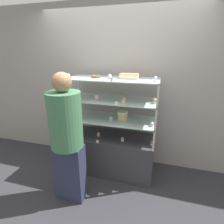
# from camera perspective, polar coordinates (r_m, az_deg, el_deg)

# --- Properties ---
(ground_plane) EXTENTS (20.00, 20.00, 0.00)m
(ground_plane) POSITION_cam_1_polar(r_m,az_deg,el_deg) (3.08, 0.00, -18.16)
(ground_plane) COLOR #2D2D33
(back_wall) EXTENTS (8.00, 0.05, 2.60)m
(back_wall) POSITION_cam_1_polar(r_m,az_deg,el_deg) (2.91, 2.24, 7.86)
(back_wall) COLOR gray
(back_wall) RESTS_ON ground_plane
(display_base) EXTENTS (1.31, 0.54, 0.61)m
(display_base) POSITION_cam_1_polar(r_m,az_deg,el_deg) (2.91, 0.00, -13.36)
(display_base) COLOR #333338
(display_base) RESTS_ON ground_plane
(display_riser_lower) EXTENTS (1.31, 0.54, 0.30)m
(display_riser_lower) POSITION_cam_1_polar(r_m,az_deg,el_deg) (2.64, 0.00, -2.51)
(display_riser_lower) COLOR #B7B7BC
(display_riser_lower) RESTS_ON display_base
(display_riser_middle) EXTENTS (1.31, 0.54, 0.30)m
(display_riser_middle) POSITION_cam_1_polar(r_m,az_deg,el_deg) (2.54, 0.00, 3.80)
(display_riser_middle) COLOR #B7B7BC
(display_riser_middle) RESTS_ON display_riser_lower
(display_riser_upper) EXTENTS (1.31, 0.54, 0.30)m
(display_riser_upper) POSITION_cam_1_polar(r_m,az_deg,el_deg) (2.48, 0.00, 10.52)
(display_riser_upper) COLOR #B7B7BC
(display_riser_upper) RESTS_ON display_riser_middle
(layer_cake_centerpiece) EXTENTS (0.16, 0.16, 0.12)m
(layer_cake_centerpiece) POSITION_cam_1_polar(r_m,az_deg,el_deg) (2.58, 3.42, -1.13)
(layer_cake_centerpiece) COLOR #DBBC84
(layer_cake_centerpiece) RESTS_ON display_riser_lower
(sheet_cake_frosted) EXTENTS (0.25, 0.18, 0.07)m
(sheet_cake_frosted) POSITION_cam_1_polar(r_m,az_deg,el_deg) (2.46, 5.67, 11.58)
(sheet_cake_frosted) COLOR beige
(sheet_cake_frosted) RESTS_ON display_riser_upper
(cupcake_0) EXTENTS (0.05, 0.05, 0.06)m
(cupcake_0) POSITION_cam_1_polar(r_m,az_deg,el_deg) (2.89, -12.27, -6.46)
(cupcake_0) COLOR beige
(cupcake_0) RESTS_ON display_base
(cupcake_1) EXTENTS (0.05, 0.05, 0.06)m
(cupcake_1) POSITION_cam_1_polar(r_m,az_deg,el_deg) (2.76, -4.44, -7.27)
(cupcake_1) COLOR beige
(cupcake_1) RESTS_ON display_base
(cupcake_2) EXTENTS (0.05, 0.05, 0.06)m
(cupcake_2) POSITION_cam_1_polar(r_m,az_deg,el_deg) (2.62, 3.43, -8.82)
(cupcake_2) COLOR white
(cupcake_2) RESTS_ON display_base
(cupcake_3) EXTENTS (0.05, 0.05, 0.06)m
(cupcake_3) POSITION_cam_1_polar(r_m,az_deg,el_deg) (2.58, 12.87, -9.84)
(cupcake_3) COLOR white
(cupcake_3) RESTS_ON display_base
(price_tag_0) EXTENTS (0.04, 0.00, 0.04)m
(price_tag_0) POSITION_cam_1_polar(r_m,az_deg,el_deg) (2.58, -4.76, -9.58)
(price_tag_0) COLOR white
(price_tag_0) RESTS_ON display_base
(cupcake_4) EXTENTS (0.05, 0.05, 0.06)m
(cupcake_4) POSITION_cam_1_polar(r_m,az_deg,el_deg) (2.74, -13.04, -1.10)
(cupcake_4) COLOR #CCB28C
(cupcake_4) RESTS_ON display_riser_lower
(cupcake_5) EXTENTS (0.05, 0.05, 0.06)m
(cupcake_5) POSITION_cam_1_polar(r_m,az_deg,el_deg) (2.56, -0.35, -2.11)
(cupcake_5) COLOR white
(cupcake_5) RESTS_ON display_riser_lower
(cupcake_6) EXTENTS (0.05, 0.05, 0.06)m
(cupcake_6) POSITION_cam_1_polar(r_m,az_deg,el_deg) (2.41, 12.95, -3.96)
(cupcake_6) COLOR beige
(cupcake_6) RESTS_ON display_riser_lower
(price_tag_1) EXTENTS (0.04, 0.00, 0.04)m
(price_tag_1) POSITION_cam_1_polar(r_m,az_deg,el_deg) (2.55, -10.70, -2.71)
(price_tag_1) COLOR white
(price_tag_1) RESTS_ON display_riser_lower
(cupcake_7) EXTENTS (0.06, 0.06, 0.07)m
(cupcake_7) POSITION_cam_1_polar(r_m,az_deg,el_deg) (2.68, -13.08, 5.27)
(cupcake_7) COLOR beige
(cupcake_7) RESTS_ON display_riser_middle
(cupcake_8) EXTENTS (0.06, 0.06, 0.07)m
(cupcake_8) POSITION_cam_1_polar(r_m,az_deg,el_deg) (2.50, -4.98, 4.68)
(cupcake_8) COLOR #CCB28C
(cupcake_8) RESTS_ON display_riser_middle
(cupcake_9) EXTENTS (0.06, 0.06, 0.07)m
(cupcake_9) POSITION_cam_1_polar(r_m,az_deg,el_deg) (2.38, 3.82, 3.94)
(cupcake_9) COLOR beige
(cupcake_9) RESTS_ON display_riser_middle
(cupcake_10) EXTENTS (0.06, 0.06, 0.07)m
(cupcake_10) POSITION_cam_1_polar(r_m,az_deg,el_deg) (2.39, 13.78, 3.48)
(cupcake_10) COLOR white
(cupcake_10) RESTS_ON display_riser_middle
(price_tag_2) EXTENTS (0.04, 0.00, 0.04)m
(price_tag_2) POSITION_cam_1_polar(r_m,az_deg,el_deg) (2.26, 1.47, 2.88)
(price_tag_2) COLOR white
(price_tag_2) RESTS_ON display_riser_middle
(cupcake_11) EXTENTS (0.05, 0.05, 0.07)m
(cupcake_11) POSITION_cam_1_polar(r_m,az_deg,el_deg) (2.57, -14.08, 11.38)
(cupcake_11) COLOR beige
(cupcake_11) RESTS_ON display_riser_upper
(cupcake_12) EXTENTS (0.05, 0.05, 0.07)m
(cupcake_12) POSITION_cam_1_polar(r_m,az_deg,el_deg) (2.41, -0.72, 11.47)
(cupcake_12) COLOR #CCB28C
(cupcake_12) RESTS_ON display_riser_upper
(cupcake_13) EXTENTS (0.05, 0.05, 0.07)m
(cupcake_13) POSITION_cam_1_polar(r_m,az_deg,el_deg) (2.27, 14.01, 10.42)
(cupcake_13) COLOR white
(cupcake_13) RESTS_ON display_riser_upper
(price_tag_3) EXTENTS (0.04, 0.00, 0.04)m
(price_tag_3) POSITION_cam_1_polar(r_m,az_deg,el_deg) (2.22, -0.20, 10.49)
(price_tag_3) COLOR white
(price_tag_3) RESTS_ON display_riser_upper
(donut_glazed) EXTENTS (0.13, 0.13, 0.03)m
(donut_glazed) POSITION_cam_1_polar(r_m,az_deg,el_deg) (2.59, -5.39, 11.56)
(donut_glazed) COLOR brown
(donut_glazed) RESTS_ON display_riser_upper
(customer_figure) EXTENTS (0.39, 0.39, 1.67)m
(customer_figure) POSITION_cam_1_polar(r_m,az_deg,el_deg) (2.19, -14.48, -8.03)
(customer_figure) COLOR #282D47
(customer_figure) RESTS_ON ground_plane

